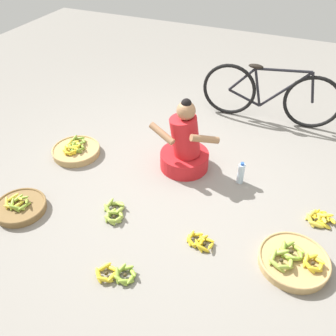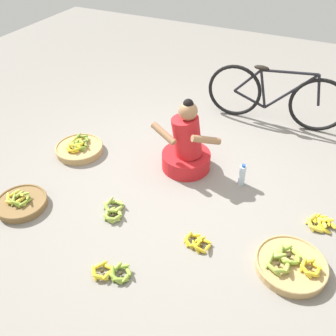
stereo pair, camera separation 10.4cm
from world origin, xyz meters
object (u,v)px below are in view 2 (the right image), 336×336
object	(u,v)px
loose_bananas_back_left	(113,210)
banana_basket_back_right	(21,203)
banana_basket_near_bicycle	(291,265)
bicycle_leaning	(275,97)
loose_bananas_mid_right	(113,272)
banana_basket_front_center	(79,148)
water_bottle	(242,175)
loose_bananas_front_left	(197,242)
loose_bananas_near_vendor	(320,223)
vendor_woman_front	(187,147)

from	to	relation	value
loose_bananas_back_left	banana_basket_back_right	bearing A→B (deg)	-160.24
banana_basket_near_bicycle	bicycle_leaning	bearing A→B (deg)	106.92
banana_basket_back_right	loose_bananas_mid_right	xyz separation A→B (m)	(1.20, -0.28, -0.02)
banana_basket_front_center	water_bottle	xyz separation A→B (m)	(1.83, 0.25, 0.06)
loose_bananas_front_left	banana_basket_front_center	bearing A→B (deg)	158.39
banana_basket_back_right	loose_bananas_back_left	size ratio (longest dim) A/B	1.57
banana_basket_near_bicycle	loose_bananas_front_left	xyz separation A→B (m)	(-0.77, -0.09, -0.02)
banana_basket_near_bicycle	loose_bananas_mid_right	distance (m)	1.42
banana_basket_front_center	water_bottle	bearing A→B (deg)	7.82
banana_basket_back_right	banana_basket_front_center	bearing A→B (deg)	92.16
bicycle_leaning	loose_bananas_back_left	xyz separation A→B (m)	(-0.94, -2.26, -0.33)
loose_bananas_back_left	banana_basket_front_center	bearing A→B (deg)	142.80
loose_bananas_mid_right	loose_bananas_front_left	world-z (taller)	loose_bananas_mid_right
loose_bananas_mid_right	water_bottle	xyz separation A→B (m)	(0.60, 1.50, 0.09)
banana_basket_front_center	loose_bananas_near_vendor	bearing A→B (deg)	0.05
loose_bananas_near_vendor	loose_bananas_back_left	bearing A→B (deg)	-159.35
loose_bananas_front_left	water_bottle	xyz separation A→B (m)	(0.11, 0.93, 0.09)
vendor_woman_front	banana_basket_front_center	world-z (taller)	vendor_woman_front
banana_basket_back_right	water_bottle	bearing A→B (deg)	34.11
banana_basket_front_center	loose_bananas_mid_right	world-z (taller)	banana_basket_front_center
loose_bananas_front_left	loose_bananas_near_vendor	distance (m)	1.15
bicycle_leaning	banana_basket_front_center	distance (m)	2.44
vendor_woman_front	water_bottle	xyz separation A→B (m)	(0.62, -0.01, -0.15)
bicycle_leaning	banana_basket_front_center	bearing A→B (deg)	-138.66
loose_bananas_mid_right	loose_bananas_near_vendor	distance (m)	1.88
banana_basket_front_center	loose_bananas_near_vendor	xyz separation A→B (m)	(2.64, 0.00, -0.02)
loose_bananas_near_vendor	vendor_woman_front	bearing A→B (deg)	169.59
banana_basket_near_bicycle	loose_bananas_front_left	size ratio (longest dim) A/B	2.27
banana_basket_near_bicycle	loose_bananas_back_left	xyz separation A→B (m)	(-1.61, -0.08, -0.02)
banana_basket_front_center	loose_bananas_front_left	xyz separation A→B (m)	(1.72, -0.68, -0.02)
banana_basket_near_bicycle	water_bottle	bearing A→B (deg)	127.94
banana_basket_back_right	banana_basket_near_bicycle	distance (m)	2.48
bicycle_leaning	banana_basket_near_bicycle	distance (m)	2.31
vendor_woman_front	banana_basket_front_center	distance (m)	1.26
loose_bananas_front_left	bicycle_leaning	bearing A→B (deg)	87.41
loose_bananas_mid_right	loose_bananas_front_left	distance (m)	0.75
banana_basket_near_bicycle	loose_bananas_back_left	bearing A→B (deg)	-177.29
loose_bananas_back_left	loose_bananas_near_vendor	world-z (taller)	same
vendor_woman_front	loose_bananas_near_vendor	xyz separation A→B (m)	(1.43, -0.26, -0.23)
loose_bananas_near_vendor	water_bottle	world-z (taller)	water_bottle
loose_bananas_mid_right	water_bottle	distance (m)	1.62
banana_basket_back_right	loose_bananas_front_left	xyz separation A→B (m)	(1.68, 0.28, -0.02)
banana_basket_back_right	loose_bananas_back_left	bearing A→B (deg)	19.76
loose_bananas_front_left	water_bottle	bearing A→B (deg)	82.97
banana_basket_front_center	banana_basket_near_bicycle	world-z (taller)	banana_basket_near_bicycle
vendor_woman_front	banana_basket_near_bicycle	bearing A→B (deg)	-33.77
bicycle_leaning	banana_basket_back_right	distance (m)	3.14
banana_basket_back_right	loose_bananas_mid_right	world-z (taller)	banana_basket_back_right
loose_bananas_back_left	loose_bananas_mid_right	world-z (taller)	loose_bananas_back_left
vendor_woman_front	loose_bananas_mid_right	bearing A→B (deg)	-89.15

